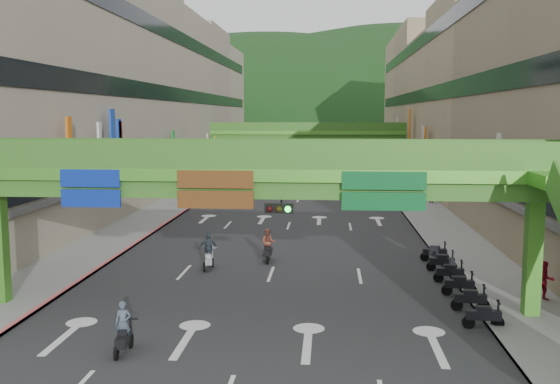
% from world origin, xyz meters
% --- Properties ---
extents(ground, '(320.00, 320.00, 0.00)m').
position_xyz_m(ground, '(0.00, 0.00, 0.00)').
color(ground, black).
rests_on(ground, ground).
extents(road_slab, '(18.00, 140.00, 0.02)m').
position_xyz_m(road_slab, '(0.00, 50.00, 0.01)').
color(road_slab, '#28282B').
rests_on(road_slab, ground).
extents(sidewalk_left, '(4.00, 140.00, 0.15)m').
position_xyz_m(sidewalk_left, '(-11.00, 50.00, 0.07)').
color(sidewalk_left, gray).
rests_on(sidewalk_left, ground).
extents(sidewalk_right, '(4.00, 140.00, 0.15)m').
position_xyz_m(sidewalk_right, '(11.00, 50.00, 0.07)').
color(sidewalk_right, gray).
rests_on(sidewalk_right, ground).
extents(curb_left, '(0.20, 140.00, 0.18)m').
position_xyz_m(curb_left, '(-9.10, 50.00, 0.09)').
color(curb_left, '#CC5959').
rests_on(curb_left, ground).
extents(curb_right, '(0.20, 140.00, 0.18)m').
position_xyz_m(curb_right, '(9.10, 50.00, 0.09)').
color(curb_right, gray).
rests_on(curb_right, ground).
extents(building_row_left, '(12.80, 95.00, 19.00)m').
position_xyz_m(building_row_left, '(-18.93, 50.00, 9.46)').
color(building_row_left, '#9E937F').
rests_on(building_row_left, ground).
extents(building_row_right, '(12.80, 95.00, 19.00)m').
position_xyz_m(building_row_right, '(18.93, 50.00, 9.46)').
color(building_row_right, gray).
rests_on(building_row_right, ground).
extents(overpass_near, '(28.00, 12.27, 7.10)m').
position_xyz_m(overpass_near, '(0.93, 5.38, 5.21)').
color(overpass_near, '#4C9E2D').
rests_on(overpass_near, ground).
extents(overpass_far, '(28.00, 2.20, 7.10)m').
position_xyz_m(overpass_far, '(0.00, 65.00, 5.40)').
color(overpass_far, '#4C9E2D').
rests_on(overpass_far, ground).
extents(hill_left, '(168.00, 140.00, 112.00)m').
position_xyz_m(hill_left, '(-15.00, 160.00, 0.00)').
color(hill_left, '#1C4419').
rests_on(hill_left, ground).
extents(hill_right, '(208.00, 176.00, 128.00)m').
position_xyz_m(hill_right, '(25.00, 180.00, 0.00)').
color(hill_right, '#1C4419').
rests_on(hill_right, ground).
extents(bunting_string, '(26.00, 0.36, 0.47)m').
position_xyz_m(bunting_string, '(0.00, 30.00, 5.96)').
color(bunting_string, black).
rests_on(bunting_string, ground).
extents(scooter_rider_near, '(0.64, 1.60, 1.83)m').
position_xyz_m(scooter_rider_near, '(-4.00, 1.00, 0.83)').
color(scooter_rider_near, black).
rests_on(scooter_rider_near, ground).
extents(scooter_rider_mid, '(0.75, 1.60, 1.87)m').
position_xyz_m(scooter_rider_mid, '(-0.40, 14.69, 0.95)').
color(scooter_rider_mid, black).
rests_on(scooter_rider_mid, ground).
extents(scooter_rider_left, '(1.01, 1.58, 1.97)m').
position_xyz_m(scooter_rider_left, '(-3.37, 12.75, 0.98)').
color(scooter_rider_left, gray).
rests_on(scooter_rider_left, ground).
extents(scooter_rider_far, '(0.82, 1.60, 1.92)m').
position_xyz_m(scooter_rider_far, '(-5.94, 46.88, 0.96)').
color(scooter_rider_far, maroon).
rests_on(scooter_rider_far, ground).
extents(parked_scooter_row, '(1.60, 11.55, 1.08)m').
position_xyz_m(parked_scooter_row, '(8.80, 10.00, 0.52)').
color(parked_scooter_row, black).
rests_on(parked_scooter_row, ground).
extents(car_silver, '(2.10, 4.63, 1.47)m').
position_xyz_m(car_silver, '(-2.02, 56.58, 0.74)').
color(car_silver, '#9E9DA6').
rests_on(car_silver, ground).
extents(car_yellow, '(2.38, 4.62, 1.50)m').
position_xyz_m(car_yellow, '(2.40, 63.61, 0.75)').
color(car_yellow, gold).
rests_on(car_yellow, ground).
extents(pedestrian_red, '(0.87, 0.70, 1.71)m').
position_xyz_m(pedestrian_red, '(12.20, 8.00, 0.85)').
color(pedestrian_red, '#A70D29').
rests_on(pedestrian_red, ground).
extents(pedestrian_dark, '(0.90, 0.44, 1.49)m').
position_xyz_m(pedestrian_dark, '(12.20, 38.01, 0.75)').
color(pedestrian_dark, black).
rests_on(pedestrian_dark, ground).
extents(pedestrian_blue, '(0.95, 0.70, 1.86)m').
position_xyz_m(pedestrian_blue, '(12.20, 40.00, 0.93)').
color(pedestrian_blue, '#334457').
rests_on(pedestrian_blue, ground).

